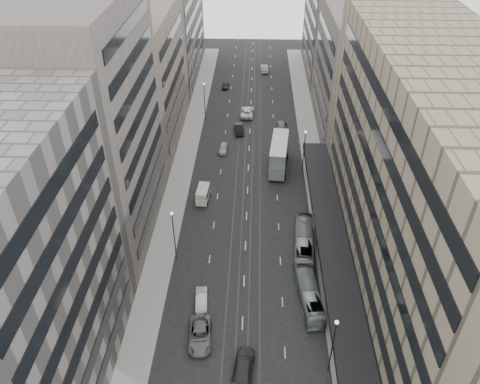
# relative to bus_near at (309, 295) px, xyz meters

# --- Properties ---
(ground) EXTENTS (220.00, 220.00, 0.00)m
(ground) POSITION_rel_bus_near_xyz_m (-8.29, -4.57, -1.33)
(ground) COLOR black
(ground) RESTS_ON ground
(sidewalk_right) EXTENTS (4.00, 125.00, 0.15)m
(sidewalk_right) POSITION_rel_bus_near_xyz_m (3.71, 32.93, -1.26)
(sidewalk_right) COLOR gray
(sidewalk_right) RESTS_ON ground
(sidewalk_left) EXTENTS (4.00, 125.00, 0.15)m
(sidewalk_left) POSITION_rel_bus_near_xyz_m (-20.29, 32.93, -1.26)
(sidewalk_left) COLOR gray
(sidewalk_left) RESTS_ON ground
(department_store) EXTENTS (19.20, 60.00, 30.00)m
(department_store) POSITION_rel_bus_near_xyz_m (13.17, 3.43, 13.61)
(department_store) COLOR #766A56
(department_store) RESTS_ON ground
(building_right_mid) EXTENTS (15.00, 28.00, 24.00)m
(building_right_mid) POSITION_rel_bus_near_xyz_m (13.21, 47.43, 10.67)
(building_right_mid) COLOR #47423D
(building_right_mid) RESTS_ON ground
(building_right_far) EXTENTS (15.00, 32.00, 28.00)m
(building_right_far) POSITION_rel_bus_near_xyz_m (13.21, 77.43, 12.67)
(building_right_far) COLOR slate
(building_right_far) RESTS_ON ground
(building_left_b) EXTENTS (15.00, 26.00, 34.00)m
(building_left_b) POSITION_rel_bus_near_xyz_m (-29.79, 14.43, 15.67)
(building_left_b) COLOR #47423D
(building_left_b) RESTS_ON ground
(building_left_c) EXTENTS (15.00, 28.00, 25.00)m
(building_left_c) POSITION_rel_bus_near_xyz_m (-29.79, 41.43, 11.17)
(building_left_c) COLOR #75685B
(building_left_c) RESTS_ON ground
(building_left_d) EXTENTS (15.00, 38.00, 28.00)m
(building_left_d) POSITION_rel_bus_near_xyz_m (-29.79, 74.43, 12.67)
(building_left_d) COLOR slate
(building_left_d) RESTS_ON ground
(lamp_right_near) EXTENTS (0.44, 0.44, 8.32)m
(lamp_right_near) POSITION_rel_bus_near_xyz_m (1.41, -9.57, 3.87)
(lamp_right_near) COLOR #262628
(lamp_right_near) RESTS_ON ground
(lamp_right_far) EXTENTS (0.44, 0.44, 8.32)m
(lamp_right_far) POSITION_rel_bus_near_xyz_m (1.41, 30.43, 3.87)
(lamp_right_far) COLOR #262628
(lamp_right_far) RESTS_ON ground
(lamp_left_near) EXTENTS (0.44, 0.44, 8.32)m
(lamp_left_near) POSITION_rel_bus_near_xyz_m (-17.99, 7.43, 3.87)
(lamp_left_near) COLOR #262628
(lamp_left_near) RESTS_ON ground
(lamp_left_far) EXTENTS (0.44, 0.44, 8.32)m
(lamp_left_far) POSITION_rel_bus_near_xyz_m (-17.99, 50.43, 3.87)
(lamp_left_far) COLOR #262628
(lamp_left_far) RESTS_ON ground
(bus_near) EXTENTS (3.29, 9.75, 2.66)m
(bus_near) POSITION_rel_bus_near_xyz_m (0.00, 0.00, 0.00)
(bus_near) COLOR gray
(bus_near) RESTS_ON ground
(bus_far) EXTENTS (3.38, 11.09, 3.04)m
(bus_far) POSITION_rel_bus_near_xyz_m (0.03, 9.67, 0.19)
(bus_far) COLOR gray
(bus_far) RESTS_ON ground
(double_decker) EXTENTS (3.94, 10.24, 5.47)m
(double_decker) POSITION_rel_bus_near_xyz_m (-2.87, 31.54, 1.62)
(double_decker) COLOR slate
(double_decker) RESTS_ON ground
(panel_van) EXTENTS (2.18, 4.08, 2.50)m
(panel_van) POSITION_rel_bus_near_xyz_m (-15.54, 21.13, 0.05)
(panel_van) COLOR beige
(panel_van) RESTS_ON ground
(sedan_1) EXTENTS (1.77, 4.21, 1.35)m
(sedan_1) POSITION_rel_bus_near_xyz_m (-13.59, -0.64, -0.66)
(sedan_1) COLOR silver
(sedan_1) RESTS_ON ground
(sedan_2) EXTENTS (3.12, 5.97, 1.60)m
(sedan_2) POSITION_rel_bus_near_xyz_m (-13.19, -6.02, -0.53)
(sedan_2) COLOR slate
(sedan_2) RESTS_ON ground
(sedan_3) EXTENTS (2.80, 5.72, 1.60)m
(sedan_3) POSITION_rel_bus_near_xyz_m (-7.99, -10.07, -0.53)
(sedan_3) COLOR #262629
(sedan_3) RESTS_ON ground
(sedan_4) EXTENTS (1.94, 4.19, 1.39)m
(sedan_4) POSITION_rel_bus_near_xyz_m (-13.24, 37.13, -0.64)
(sedan_4) COLOR #B7AB98
(sedan_4) RESTS_ON ground
(sedan_5) EXTENTS (2.16, 4.81, 1.53)m
(sedan_5) POSITION_rel_bus_near_xyz_m (-10.54, 44.82, -0.57)
(sedan_5) COLOR black
(sedan_5) RESTS_ON ground
(sedan_6) EXTENTS (3.06, 6.07, 1.65)m
(sedan_6) POSITION_rel_bus_near_xyz_m (-8.98, 52.68, -0.51)
(sedan_6) COLOR white
(sedan_6) RESTS_ON ground
(sedan_7) EXTENTS (2.47, 5.29, 1.49)m
(sedan_7) POSITION_rel_bus_near_xyz_m (-1.71, 46.53, -0.59)
(sedan_7) COLOR #5D5D5F
(sedan_7) RESTS_ON ground
(sedan_8) EXTENTS (1.72, 4.00, 1.34)m
(sedan_8) POSITION_rel_bus_near_xyz_m (-14.61, 67.42, -0.66)
(sedan_8) COLOR #242426
(sedan_8) RESTS_ON ground
(sedan_9) EXTENTS (2.01, 5.10, 1.65)m
(sedan_9) POSITION_rel_bus_near_xyz_m (-5.05, 78.54, -0.51)
(sedan_9) COLOR #A09984
(sedan_9) RESTS_ON ground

